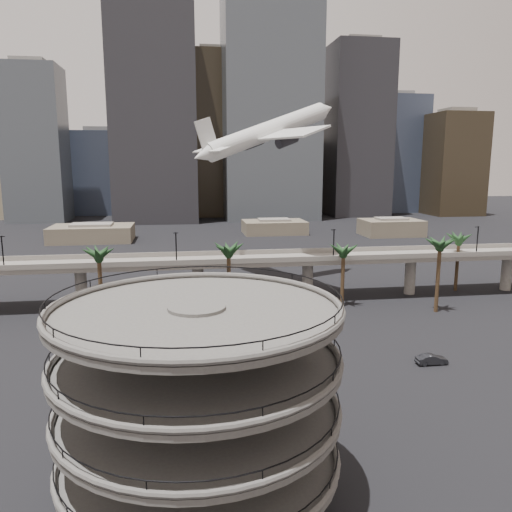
{
  "coord_description": "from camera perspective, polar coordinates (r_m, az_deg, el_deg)",
  "views": [
    {
      "loc": [
        -14.0,
        -40.5,
        26.78
      ],
      "look_at": [
        -3.63,
        28.0,
        13.98
      ],
      "focal_mm": 35.0,
      "sensor_mm": 36.0,
      "label": 1
    }
  ],
  "objects": [
    {
      "name": "ground",
      "position": [
        50.53,
        9.54,
        -21.7
      ],
      "size": [
        700.0,
        700.0,
        0.0
      ],
      "primitive_type": "plane",
      "color": "black",
      "rests_on": "ground"
    },
    {
      "name": "parking_ramp",
      "position": [
        40.25,
        -6.6,
        -14.5
      ],
      "size": [
        22.2,
        22.2,
        17.35
      ],
      "color": "#4D4A48",
      "rests_on": "ground"
    },
    {
      "name": "overpass",
      "position": [
        98.45,
        -0.26,
        -0.92
      ],
      "size": [
        130.0,
        9.3,
        14.7
      ],
      "color": "slate",
      "rests_on": "ground"
    },
    {
      "name": "palm_trees",
      "position": [
        92.63,
        7.55,
        0.75
      ],
      "size": [
        76.4,
        18.4,
        14.0
      ],
      "color": "#47301E",
      "rests_on": "ground"
    },
    {
      "name": "low_buildings",
      "position": [
        185.53,
        -2.08,
        3.06
      ],
      "size": [
        135.0,
        27.5,
        6.8
      ],
      "color": "brown",
      "rests_on": "ground"
    },
    {
      "name": "skyline",
      "position": [
        259.61,
        -2.22,
        13.57
      ],
      "size": [
        269.0,
        86.0,
        111.83
      ],
      "color": "#85745B",
      "rests_on": "ground"
    },
    {
      "name": "airborne_jet",
      "position": [
        110.07,
        1.41,
        14.01
      ],
      "size": [
        35.26,
        32.86,
        15.51
      ],
      "rotation": [
        0.0,
        -0.32,
        0.45
      ],
      "color": "silver",
      "rests_on": "ground"
    },
    {
      "name": "car_a",
      "position": [
        62.57,
        5.87,
        -14.2
      ],
      "size": [
        4.56,
        2.95,
        1.44
      ],
      "primitive_type": "imported",
      "rotation": [
        0.0,
        0.0,
        1.25
      ],
      "color": "#A04A16",
      "rests_on": "ground"
    },
    {
      "name": "car_b",
      "position": [
        73.0,
        19.43,
        -11.08
      ],
      "size": [
        4.28,
        1.5,
        1.41
      ],
      "primitive_type": "imported",
      "rotation": [
        0.0,
        0.0,
        1.57
      ],
      "color": "black",
      "rests_on": "ground"
    }
  ]
}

